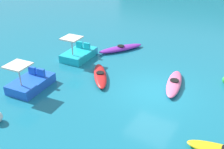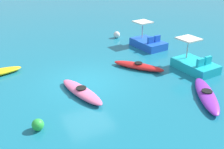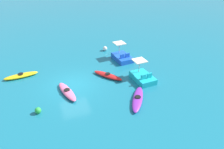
{
  "view_description": "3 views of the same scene",
  "coord_description": "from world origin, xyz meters",
  "px_view_note": "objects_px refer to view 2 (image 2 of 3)",
  "views": [
    {
      "loc": [
        4.41,
        -11.59,
        7.46
      ],
      "look_at": [
        -2.7,
        0.15,
        0.21
      ],
      "focal_mm": 43.44,
      "sensor_mm": 36.0,
      "label": 1
    },
    {
      "loc": [
        4.13,
        11.05,
        5.98
      ],
      "look_at": [
        -1.35,
        0.24,
        0.24
      ],
      "focal_mm": 41.34,
      "sensor_mm": 36.0,
      "label": 2
    },
    {
      "loc": [
        2.27,
        16.13,
        10.26
      ],
      "look_at": [
        -3.36,
        0.61,
        0.7
      ],
      "focal_mm": 35.23,
      "sensor_mm": 36.0,
      "label": 3
    }
  ],
  "objects_px": {
    "kayak_red": "(138,66)",
    "kayak_purple": "(206,95)",
    "buoy_green": "(38,125)",
    "buoy_white": "(117,35)",
    "pedal_boat_cyan": "(195,64)",
    "pedal_boat_blue": "(148,43)",
    "kayak_pink": "(81,91)"
  },
  "relations": [
    {
      "from": "kayak_red",
      "to": "kayak_purple",
      "type": "relative_size",
      "value": 0.86
    },
    {
      "from": "kayak_red",
      "to": "buoy_green",
      "type": "bearing_deg",
      "value": 26.03
    },
    {
      "from": "kayak_red",
      "to": "buoy_white",
      "type": "bearing_deg",
      "value": -105.96
    },
    {
      "from": "buoy_white",
      "to": "buoy_green",
      "type": "xyz_separation_m",
      "value": [
        7.95,
        8.83,
        -0.02
      ]
    },
    {
      "from": "kayak_red",
      "to": "buoy_white",
      "type": "xyz_separation_m",
      "value": [
        -1.64,
        -5.74,
        0.09
      ]
    },
    {
      "from": "kayak_purple",
      "to": "pedal_boat_cyan",
      "type": "bearing_deg",
      "value": -123.5
    },
    {
      "from": "kayak_red",
      "to": "pedal_boat_blue",
      "type": "distance_m",
      "value": 3.83
    },
    {
      "from": "kayak_red",
      "to": "buoy_green",
      "type": "xyz_separation_m",
      "value": [
        6.31,
        3.08,
        0.07
      ]
    },
    {
      "from": "kayak_purple",
      "to": "pedal_boat_cyan",
      "type": "xyz_separation_m",
      "value": [
        -1.72,
        -2.6,
        0.17
      ]
    },
    {
      "from": "kayak_pink",
      "to": "kayak_purple",
      "type": "bearing_deg",
      "value": 150.16
    },
    {
      "from": "pedal_boat_blue",
      "to": "buoy_green",
      "type": "distance_m",
      "value": 10.68
    },
    {
      "from": "kayak_purple",
      "to": "pedal_boat_blue",
      "type": "distance_m",
      "value": 7.18
    },
    {
      "from": "kayak_pink",
      "to": "kayak_purple",
      "type": "relative_size",
      "value": 0.96
    },
    {
      "from": "kayak_pink",
      "to": "buoy_green",
      "type": "distance_m",
      "value": 2.95
    },
    {
      "from": "pedal_boat_blue",
      "to": "pedal_boat_cyan",
      "type": "height_order",
      "value": "same"
    },
    {
      "from": "kayak_pink",
      "to": "kayak_red",
      "type": "distance_m",
      "value": 4.16
    },
    {
      "from": "kayak_red",
      "to": "pedal_boat_blue",
      "type": "height_order",
      "value": "pedal_boat_blue"
    },
    {
      "from": "pedal_boat_blue",
      "to": "kayak_purple",
      "type": "bearing_deg",
      "value": 77.43
    },
    {
      "from": "buoy_green",
      "to": "buoy_white",
      "type": "bearing_deg",
      "value": -132.03
    },
    {
      "from": "kayak_purple",
      "to": "buoy_green",
      "type": "xyz_separation_m",
      "value": [
        7.32,
        -1.08,
        0.07
      ]
    },
    {
      "from": "kayak_purple",
      "to": "pedal_boat_cyan",
      "type": "height_order",
      "value": "pedal_boat_cyan"
    },
    {
      "from": "kayak_purple",
      "to": "pedal_boat_blue",
      "type": "height_order",
      "value": "pedal_boat_blue"
    },
    {
      "from": "kayak_purple",
      "to": "pedal_boat_blue",
      "type": "xyz_separation_m",
      "value": [
        -1.56,
        -7.01,
        0.17
      ]
    },
    {
      "from": "kayak_pink",
      "to": "pedal_boat_cyan",
      "type": "bearing_deg",
      "value": 177.92
    },
    {
      "from": "buoy_white",
      "to": "buoy_green",
      "type": "relative_size",
      "value": 1.11
    },
    {
      "from": "pedal_boat_cyan",
      "to": "buoy_green",
      "type": "relative_size",
      "value": 5.57
    },
    {
      "from": "kayak_red",
      "to": "buoy_white",
      "type": "distance_m",
      "value": 5.97
    },
    {
      "from": "pedal_boat_cyan",
      "to": "buoy_white",
      "type": "height_order",
      "value": "pedal_boat_cyan"
    },
    {
      "from": "kayak_red",
      "to": "pedal_boat_cyan",
      "type": "bearing_deg",
      "value": 150.05
    },
    {
      "from": "kayak_red",
      "to": "kayak_pink",
      "type": "bearing_deg",
      "value": 18.64
    },
    {
      "from": "kayak_red",
      "to": "buoy_white",
      "type": "relative_size",
      "value": 5.56
    },
    {
      "from": "kayak_purple",
      "to": "pedal_boat_cyan",
      "type": "distance_m",
      "value": 3.12
    }
  ]
}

